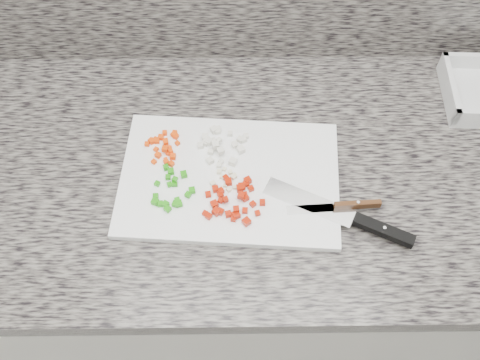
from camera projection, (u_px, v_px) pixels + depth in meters
name	position (u px, v px, depth m)	size (l,w,h in m)	color
cabinet	(257.00, 260.00, 1.45)	(3.92, 0.62, 0.86)	silver
countertop	(263.00, 170.00, 1.07)	(3.96, 0.64, 0.04)	#68645C
cutting_board	(229.00, 179.00, 1.02)	(0.42, 0.28, 0.01)	white
carrot_pile	(164.00, 146.00, 1.05)	(0.07, 0.09, 0.02)	#EC4105
onion_pile	(221.00, 145.00, 1.05)	(0.10, 0.10, 0.02)	silver
green_pepper_pile	(171.00, 191.00, 0.99)	(0.08, 0.11, 0.02)	#1F8E0C
red_pepper_pile	(233.00, 200.00, 0.98)	(0.12, 0.11, 0.02)	#A91702
garlic_pile	(226.00, 180.00, 1.01)	(0.05, 0.06, 0.01)	beige
chef_knife	(357.00, 220.00, 0.96)	(0.27, 0.15, 0.02)	silver
paring_knife	(345.00, 206.00, 0.98)	(0.17, 0.02, 0.02)	silver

